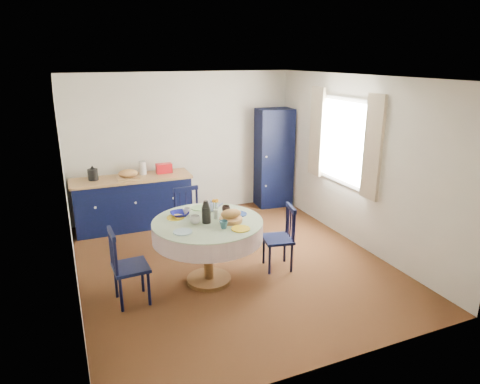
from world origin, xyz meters
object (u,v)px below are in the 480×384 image
Objects in this scene: chair_far at (190,219)px; mug_a at (195,220)px; mug_c at (226,209)px; mug_b at (224,225)px; pantry_cabinet at (274,158)px; dining_table at (208,230)px; cobalt_bowl at (180,214)px; chair_left at (127,266)px; chair_right at (281,237)px; mug_d at (187,211)px; kitchen_counter at (133,201)px.

mug_a is at bearing -105.96° from chair_far.
mug_c is (0.26, -0.81, 0.39)m from chair_far.
mug_b is 0.55m from mug_c.
pantry_cabinet is 1.35× the size of dining_table.
cobalt_bowl is (-0.59, 0.09, -0.01)m from mug_c.
chair_left is 1.20m from mug_b.
dining_table reaches higher than mug_b.
mug_b is at bearing -61.11° from chair_right.
chair_right is (0.94, -1.03, -0.03)m from chair_far.
pantry_cabinet is 3.28m from mug_a.
chair_left is 9.04× the size of mug_b.
pantry_cabinet is at bearing -54.35° from chair_left.
dining_table is 1.04m from chair_far.
cobalt_bowl is (-0.10, 0.32, -0.02)m from mug_a.
mug_b reaches higher than mug_c.
mug_a is (-2.28, -2.36, -0.05)m from pantry_cabinet.
cobalt_bowl reaches higher than chair_right.
cobalt_bowl is at bearing 107.87° from mug_a.
pantry_cabinet is at bearing 41.63° from mug_d.
kitchen_counter is at bearing 98.16° from cobalt_bowl.
chair_right is 3.76× the size of cobalt_bowl.
chair_right is at bearing -90.16° from chair_left.
kitchen_counter is at bearing 101.00° from mug_d.
dining_table is 0.43m from cobalt_bowl.
mug_c reaches higher than cobalt_bowl.
chair_left is at bearing -167.47° from mug_c.
mug_b is 0.66m from mug_d.
pantry_cabinet is at bearing 45.98° from mug_a.
pantry_cabinet is at bearing 47.94° from dining_table.
dining_table is 0.41m from mug_c.
kitchen_counter is 2.01m from cobalt_bowl.
mug_c is 0.46× the size of cobalt_bowl.
chair_far is 0.94m from mug_c.
chair_far reaches higher than mug_d.
chair_far is (-2.05, -1.33, -0.45)m from pantry_cabinet.
dining_table is 0.36m from mug_b.
dining_table reaches higher than kitchen_counter.
chair_right is (1.00, -0.02, -0.25)m from dining_table.
chair_left and mug_b have the same top height.
dining_table reaches higher than chair_left.
dining_table is 0.25m from mug_a.
kitchen_counter reaches higher than mug_d.
chair_right is (1.56, -2.26, -0.00)m from kitchen_counter.
chair_far is at bearing -125.46° from chair_right.
chair_right is 9.03× the size of mug_d.
mug_a is (-0.17, -0.02, 0.18)m from dining_table.
kitchen_counter is at bearing -172.66° from pantry_cabinet.
mug_c is (0.87, -2.04, 0.42)m from kitchen_counter.
kitchen_counter is 19.07× the size of mug_b.
mug_b is at bearing -66.03° from mug_d.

